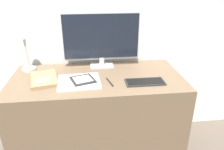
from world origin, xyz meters
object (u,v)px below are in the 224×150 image
Objects in this scene: ereader at (83,80)px; desk_lamp at (25,46)px; monitor at (101,38)px; pen at (110,82)px; keyboard at (145,82)px; notebook at (44,79)px; laptop at (79,82)px.

desk_lamp reaches higher than ereader.
ereader is at bearing -117.75° from monitor.
keyboard is at bearing -7.26° from pen.
laptop is at bearing -14.67° from notebook.
desk_lamp is at bearing 145.46° from laptop.
desk_lamp is at bearing 147.40° from ereader.
ereader reaches higher than laptop.
monitor reaches higher than desk_lamp.
desk_lamp is 0.71m from pen.
desk_lamp is (-0.40, 0.28, 0.19)m from laptop.
desk_lamp is (-0.87, 0.33, 0.19)m from keyboard.
ereader is 0.29m from notebook.
notebook is at bearing -54.47° from desk_lamp.
keyboard reaches higher than pen.
ereader is (-0.16, -0.30, -0.22)m from monitor.
monitor reaches higher than laptop.
monitor is 4.68× the size of pen.
notebook is (-0.44, -0.23, -0.23)m from monitor.
pen is (0.03, -0.32, -0.23)m from monitor.
ereader is (0.03, 0.00, 0.01)m from laptop.
monitor is 2.03× the size of notebook.
monitor is 0.54m from notebook.
notebook is (0.15, -0.21, -0.19)m from desk_lamp.
pen is at bearing 172.74° from keyboard.
monitor is at bearing 62.25° from ereader.
notebook is at bearing -151.73° from monitor.
desk_lamp reaches higher than keyboard.
laptop is 1.54× the size of ereader.
ereader is at bearing -12.85° from notebook.
notebook is at bearing 169.30° from pen.
monitor is 0.42m from laptop.
laptop is 0.22m from pen.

